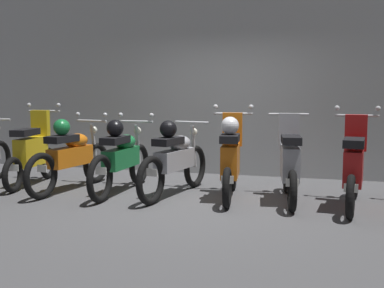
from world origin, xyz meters
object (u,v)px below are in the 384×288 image
(motorbike_slot_3, at_px, (122,157))
(motorbike_slot_7, at_px, (354,167))
(motorbike_slot_1, at_px, (32,152))
(motorbike_slot_6, at_px, (290,163))
(motorbike_slot_5, at_px, (231,158))
(motorbike_slot_2, at_px, (71,155))
(motorbike_slot_4, at_px, (175,159))

(motorbike_slot_3, height_order, motorbike_slot_7, motorbike_slot_7)
(motorbike_slot_1, relative_size, motorbike_slot_7, 1.00)
(motorbike_slot_1, xyz_separation_m, motorbike_slot_6, (4.01, -0.07, -0.00))
(motorbike_slot_3, xyz_separation_m, motorbike_slot_5, (1.60, 0.08, 0.04))
(motorbike_slot_3, bearing_deg, motorbike_slot_5, 2.75)
(motorbike_slot_2, distance_m, motorbike_slot_4, 1.60)
(motorbike_slot_2, height_order, motorbike_slot_7, motorbike_slot_7)
(motorbike_slot_5, bearing_deg, motorbike_slot_4, -177.96)
(motorbike_slot_4, relative_size, motorbike_slot_5, 1.15)
(motorbike_slot_2, bearing_deg, motorbike_slot_7, 0.01)
(motorbike_slot_7, bearing_deg, motorbike_slot_4, 177.94)
(motorbike_slot_6, bearing_deg, motorbike_slot_7, -10.25)
(motorbike_slot_3, height_order, motorbike_slot_4, motorbike_slot_3)
(motorbike_slot_3, xyz_separation_m, motorbike_slot_6, (2.40, 0.11, -0.00))
(motorbike_slot_2, xyz_separation_m, motorbike_slot_7, (4.01, 0.00, -0.00))
(motorbike_slot_3, xyz_separation_m, motorbike_slot_7, (3.21, -0.04, -0.00))
(motorbike_slot_2, distance_m, motorbike_slot_3, 0.80)
(motorbike_slot_1, distance_m, motorbike_slot_6, 4.01)
(motorbike_slot_2, relative_size, motorbike_slot_6, 1.16)
(motorbike_slot_3, distance_m, motorbike_slot_5, 1.60)
(motorbike_slot_5, bearing_deg, motorbike_slot_2, -177.24)
(motorbike_slot_6, bearing_deg, motorbike_slot_4, -177.85)
(motorbike_slot_7, bearing_deg, motorbike_slot_3, 179.32)
(motorbike_slot_3, relative_size, motorbike_slot_7, 1.16)
(motorbike_slot_2, bearing_deg, motorbike_slot_6, 2.64)
(motorbike_slot_1, distance_m, motorbike_slot_7, 4.82)
(motorbike_slot_6, bearing_deg, motorbike_slot_2, -177.36)
(motorbike_slot_4, height_order, motorbike_slot_6, motorbike_slot_6)
(motorbike_slot_4, height_order, motorbike_slot_7, motorbike_slot_7)
(motorbike_slot_3, bearing_deg, motorbike_slot_7, -0.68)
(motorbike_slot_3, height_order, motorbike_slot_5, motorbike_slot_5)
(motorbike_slot_1, xyz_separation_m, motorbike_slot_3, (1.61, -0.18, 0.00))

